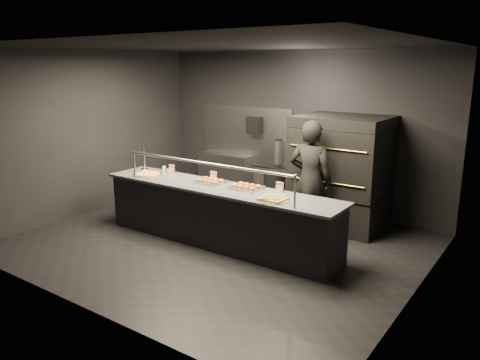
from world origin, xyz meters
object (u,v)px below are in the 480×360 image
at_px(pizza_oven, 341,171).
at_px(slider_tray_b, 247,187).
at_px(fire_extinguisher, 278,152).
at_px(beer_tap, 144,165).
at_px(towel_dispenser, 255,125).
at_px(square_pizza, 273,199).
at_px(prep_shelf, 225,175).
at_px(slider_tray_a, 210,181).
at_px(service_counter, 218,215).
at_px(worker, 310,180).
at_px(round_pizza, 147,174).
at_px(trash_bin, 275,190).

bearing_deg(pizza_oven, slider_tray_b, -113.60).
xyz_separation_m(fire_extinguisher, beer_tap, (-1.25, -2.39, 0.01)).
distance_m(towel_dispenser, square_pizza, 3.28).
bearing_deg(pizza_oven, prep_shelf, 171.46).
height_order(fire_extinguisher, slider_tray_a, fire_extinguisher).
height_order(service_counter, worker, worker).
bearing_deg(beer_tap, worker, 21.65).
bearing_deg(round_pizza, beer_tap, 152.66).
xyz_separation_m(beer_tap, slider_tray_b, (2.04, 0.14, -0.12)).
xyz_separation_m(service_counter, square_pizza, (1.08, -0.15, 0.47)).
height_order(beer_tap, slider_tray_b, beer_tap).
xyz_separation_m(round_pizza, slider_tray_a, (1.21, 0.19, 0.01)).
distance_m(service_counter, pizza_oven, 2.30).
xyz_separation_m(towel_dispenser, round_pizza, (-0.55, -2.46, -0.61)).
height_order(pizza_oven, beer_tap, pizza_oven).
xyz_separation_m(slider_tray_b, worker, (0.60, 0.90, 0.01)).
bearing_deg(trash_bin, towel_dispenser, 157.78).
relative_size(beer_tap, slider_tray_b, 1.08).
bearing_deg(fire_extinguisher, slider_tray_b, -70.75).
relative_size(service_counter, beer_tap, 7.76).
height_order(square_pizza, worker, worker).
bearing_deg(slider_tray_b, pizza_oven, 66.40).
height_order(prep_shelf, towel_dispenser, towel_dispenser).
relative_size(pizza_oven, slider_tray_a, 3.59).
distance_m(prep_shelf, slider_tray_a, 2.63).
distance_m(fire_extinguisher, beer_tap, 2.70).
relative_size(beer_tap, slider_tray_a, 0.99).
relative_size(beer_tap, trash_bin, 0.72).
xyz_separation_m(round_pizza, worker, (2.49, 1.13, 0.02)).
relative_size(prep_shelf, slider_tray_b, 2.46).
relative_size(service_counter, slider_tray_a, 7.70).
height_order(service_counter, square_pizza, service_counter).
distance_m(pizza_oven, slider_tray_b, 1.91).
bearing_deg(square_pizza, beer_tap, 176.68).
xyz_separation_m(round_pizza, trash_bin, (1.22, 2.19, -0.57)).
bearing_deg(square_pizza, pizza_oven, 86.76).
xyz_separation_m(prep_shelf, worker, (2.64, -1.27, 0.51)).
xyz_separation_m(pizza_oven, worker, (-0.16, -0.85, -0.01)).
distance_m(towel_dispenser, slider_tray_a, 2.44).
distance_m(service_counter, prep_shelf, 2.82).
relative_size(towel_dispenser, worker, 0.18).
xyz_separation_m(prep_shelf, slider_tray_b, (2.04, -2.17, 0.50)).
bearing_deg(round_pizza, slider_tray_a, 9.06).
xyz_separation_m(trash_bin, worker, (1.27, -1.06, 0.59)).
distance_m(fire_extinguisher, trash_bin, 0.75).
bearing_deg(pizza_oven, service_counter, -122.27).
height_order(round_pizza, worker, worker).
bearing_deg(service_counter, slider_tray_a, 152.59).
height_order(service_counter, prep_shelf, service_counter).
relative_size(pizza_oven, trash_bin, 2.58).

